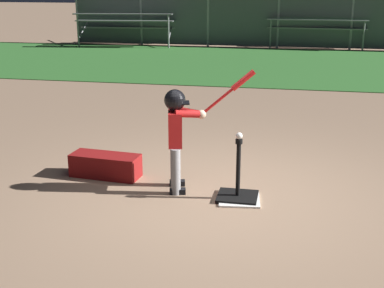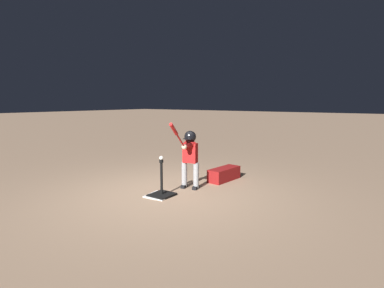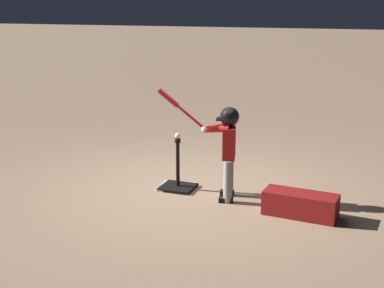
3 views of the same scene
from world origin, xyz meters
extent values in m
plane|color=#93755B|center=(0.00, 0.00, 0.00)|extent=(90.00, 90.00, 0.00)
cube|color=#33702D|center=(0.00, 9.66, 0.01)|extent=(56.00, 6.95, 0.02)
cylinder|color=#9E9EA3|center=(-7.29, 13.44, 1.08)|extent=(0.08, 0.08, 2.17)
cylinder|color=#9E9EA3|center=(-4.86, 13.44, 1.08)|extent=(0.08, 0.08, 2.17)
cylinder|color=#9E9EA3|center=(-2.43, 13.44, 1.08)|extent=(0.08, 0.08, 2.17)
cylinder|color=#9E9EA3|center=(0.00, 13.44, 1.08)|extent=(0.08, 0.08, 2.17)
cylinder|color=#9E9EA3|center=(2.43, 13.44, 1.08)|extent=(0.08, 0.08, 2.17)
cube|color=#565B60|center=(0.00, 13.44, 1.08)|extent=(14.58, 0.02, 2.08)
cube|color=white|center=(0.17, -0.04, 0.01)|extent=(0.49, 0.49, 0.02)
cube|color=black|center=(0.15, 0.00, 0.02)|extent=(0.44, 0.39, 0.04)
cylinder|color=black|center=(0.15, 0.00, 0.34)|extent=(0.05, 0.05, 0.59)
cylinder|color=black|center=(0.15, 0.00, 0.66)|extent=(0.08, 0.08, 0.05)
cylinder|color=gray|center=(-0.61, 0.25, 0.27)|extent=(0.13, 0.13, 0.53)
cube|color=black|center=(-0.59, 0.26, 0.03)|extent=(0.20, 0.13, 0.06)
cylinder|color=gray|center=(-0.55, 0.00, 0.27)|extent=(0.13, 0.13, 0.53)
cube|color=black|center=(-0.53, 0.01, 0.03)|extent=(0.20, 0.13, 0.06)
cube|color=red|center=(-0.58, 0.13, 0.73)|extent=(0.21, 0.30, 0.39)
sphere|color=#DBB293|center=(-0.58, 0.13, 1.04)|extent=(0.20, 0.20, 0.20)
sphere|color=black|center=(-0.58, 0.13, 1.05)|extent=(0.24, 0.24, 0.24)
cube|color=black|center=(-0.49, 0.15, 1.02)|extent=(0.16, 0.20, 0.01)
cylinder|color=red|center=(-0.45, 0.20, 0.90)|extent=(0.32, 0.10, 0.11)
cylinder|color=red|center=(-0.43, 0.12, 0.90)|extent=(0.31, 0.23, 0.11)
sphere|color=#DBB293|center=(-0.30, 0.19, 0.89)|extent=(0.10, 0.10, 0.10)
cylinder|color=red|center=(-0.03, 0.26, 1.12)|extent=(0.56, 0.16, 0.48)
cylinder|color=red|center=(0.14, 0.30, 1.26)|extent=(0.28, 0.12, 0.24)
cylinder|color=black|center=(-0.31, 0.19, 0.87)|extent=(0.05, 0.06, 0.05)
sphere|color=white|center=(0.15, 0.00, 0.72)|extent=(0.07, 0.07, 0.07)
cube|color=gray|center=(-5.44, 14.42, 0.29)|extent=(3.42, 0.61, 0.04)
cube|color=gray|center=(-5.47, 14.68, 0.04)|extent=(3.43, 0.67, 0.04)
cube|color=gray|center=(-5.37, 13.74, 0.57)|extent=(3.42, 0.61, 0.04)
cube|color=gray|center=(-5.40, 14.01, 0.33)|extent=(3.43, 0.67, 0.04)
cube|color=gray|center=(-5.29, 13.07, 0.86)|extent=(3.42, 0.61, 0.04)
cube|color=gray|center=(-5.32, 13.34, 0.61)|extent=(3.43, 0.67, 0.04)
cube|color=gray|center=(-5.21, 12.40, 1.15)|extent=(3.42, 0.61, 0.04)
cube|color=gray|center=(-5.24, 12.67, 0.90)|extent=(3.43, 0.67, 0.04)
cylinder|color=gray|center=(-3.91, 14.86, 0.15)|extent=(0.06, 0.06, 0.31)
cylinder|color=gray|center=(-3.65, 12.58, 0.58)|extent=(0.06, 0.06, 1.17)
cylinder|color=gray|center=(-3.78, 13.72, 0.74)|extent=(0.31, 2.30, 0.90)
cylinder|color=gray|center=(-7.03, 14.50, 0.15)|extent=(0.06, 0.06, 0.31)
cylinder|color=gray|center=(-6.77, 12.22, 0.58)|extent=(0.06, 0.06, 1.17)
cylinder|color=gray|center=(-6.90, 13.36, 0.74)|extent=(0.31, 2.30, 0.90)
cube|color=gray|center=(1.34, 14.40, 0.33)|extent=(3.31, 0.35, 0.04)
cube|color=gray|center=(1.35, 14.65, 0.04)|extent=(3.31, 0.41, 0.04)
cube|color=gray|center=(1.31, 13.78, 0.66)|extent=(3.31, 0.35, 0.04)
cube|color=gray|center=(1.32, 14.03, 0.37)|extent=(3.31, 0.41, 0.04)
cube|color=gray|center=(1.29, 13.16, 0.98)|extent=(3.31, 0.35, 0.04)
cube|color=gray|center=(1.30, 13.41, 0.70)|extent=(3.31, 0.41, 0.04)
cylinder|color=gray|center=(2.87, 14.58, 0.17)|extent=(0.06, 0.06, 0.35)
cylinder|color=gray|center=(2.81, 13.10, 0.50)|extent=(0.06, 0.06, 1.00)
cylinder|color=gray|center=(2.84, 13.84, 0.68)|extent=(0.11, 1.50, 0.70)
cylinder|color=gray|center=(-0.17, 14.71, 0.17)|extent=(0.06, 0.06, 0.35)
cylinder|color=gray|center=(-0.23, 13.22, 0.50)|extent=(0.06, 0.06, 1.00)
cylinder|color=gray|center=(-0.20, 13.96, 0.68)|extent=(0.11, 1.50, 0.70)
cube|color=maroon|center=(-1.52, 0.38, 0.14)|extent=(0.87, 0.40, 0.28)
camera|label=1|loc=(0.70, -5.44, 2.33)|focal=50.00mm
camera|label=2|loc=(4.18, 3.59, 1.75)|focal=28.00mm
camera|label=3|loc=(-2.31, 6.21, 2.39)|focal=50.00mm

